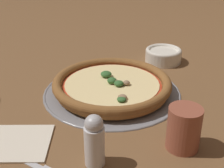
{
  "coord_description": "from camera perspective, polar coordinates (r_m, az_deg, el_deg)",
  "views": [
    {
      "loc": [
        -0.19,
        0.69,
        0.38
      ],
      "look_at": [
        0.0,
        0.0,
        0.03
      ],
      "focal_mm": 50.0,
      "sensor_mm": 36.0,
      "label": 1
    }
  ],
  "objects": [
    {
      "name": "pepper_shaker",
      "position": [
        0.55,
        -3.25,
        -10.26
      ],
      "size": [
        0.04,
        0.04,
        0.1
      ],
      "color": "silver",
      "rests_on": "ground_plane"
    },
    {
      "name": "ground_plane",
      "position": [
        0.81,
        -0.0,
        -1.59
      ],
      "size": [
        3.0,
        3.0,
        0.0
      ],
      "primitive_type": "plane",
      "color": "brown"
    },
    {
      "name": "drinking_cup",
      "position": [
        0.61,
        13.01,
        -7.9
      ],
      "size": [
        0.06,
        0.06,
        0.09
      ],
      "color": "brown",
      "rests_on": "ground_plane"
    },
    {
      "name": "pizza",
      "position": [
        0.8,
        0.01,
        -0.05
      ],
      "size": [
        0.3,
        0.3,
        0.03
      ],
      "color": "#A86B33",
      "rests_on": "pizza_tray"
    },
    {
      "name": "napkin",
      "position": [
        0.65,
        -17.56,
        -10.07
      ],
      "size": [
        0.17,
        0.15,
        0.01
      ],
      "rotation": [
        0.0,
        0.0,
        0.28
      ],
      "color": "beige",
      "rests_on": "ground_plane"
    },
    {
      "name": "fork",
      "position": [
        0.6,
        -15.13,
        -13.59
      ],
      "size": [
        0.17,
        0.07,
        0.0
      ],
      "rotation": [
        0.0,
        0.0,
        9.14
      ],
      "color": "#B7B7BC",
      "rests_on": "ground_plane"
    },
    {
      "name": "bowl_near",
      "position": [
        1.0,
        9.37,
        5.3
      ],
      "size": [
        0.11,
        0.11,
        0.04
      ],
      "color": "silver",
      "rests_on": "ground_plane"
    },
    {
      "name": "pizza_tray",
      "position": [
        0.81,
        -0.0,
        -1.37
      ],
      "size": [
        0.35,
        0.35,
        0.01
      ],
      "color": "gray",
      "rests_on": "ground_plane"
    }
  ]
}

